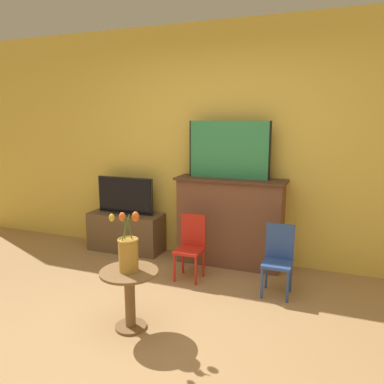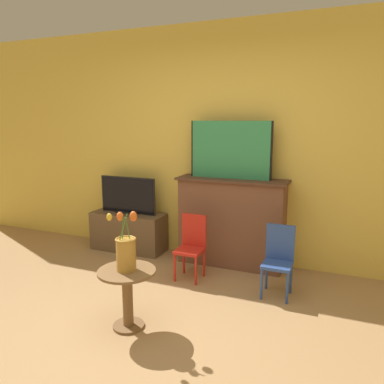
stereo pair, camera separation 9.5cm
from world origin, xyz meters
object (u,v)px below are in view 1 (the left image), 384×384
object	(u,v)px
painting	(229,150)
chair_red	(191,244)
tv_monitor	(125,196)
chair_blue	(278,256)
vase_tulips	(128,251)

from	to	relation	value
painting	chair_red	bearing A→B (deg)	-115.51
painting	chair_red	xyz separation A→B (m)	(-0.24, -0.51, -0.94)
painting	tv_monitor	bearing A→B (deg)	-178.58
tv_monitor	chair_blue	bearing A→B (deg)	-14.92
vase_tulips	painting	bearing A→B (deg)	77.96
painting	vase_tulips	world-z (taller)	painting
chair_red	vase_tulips	world-z (taller)	vase_tulips
chair_blue	vase_tulips	xyz separation A→B (m)	(-1.00, -1.04, 0.27)
chair_blue	vase_tulips	size ratio (longest dim) A/B	1.41
tv_monitor	vase_tulips	xyz separation A→B (m)	(0.97, -1.57, -0.06)
chair_red	vase_tulips	xyz separation A→B (m)	(-0.10, -1.09, 0.27)
tv_monitor	chair_blue	world-z (taller)	tv_monitor
tv_monitor	chair_red	world-z (taller)	tv_monitor
painting	chair_red	world-z (taller)	painting
chair_red	chair_blue	size ratio (longest dim) A/B	1.00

